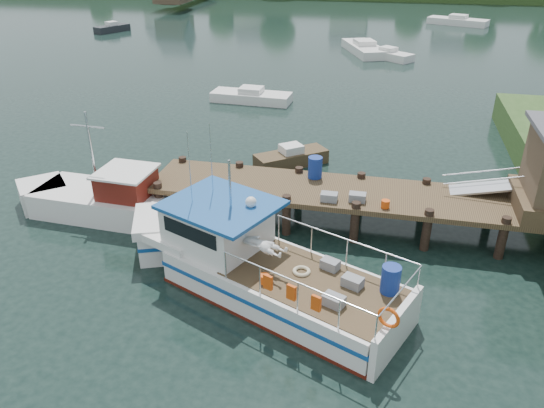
% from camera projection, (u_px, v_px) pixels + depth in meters
% --- Properties ---
extents(ground_plane, '(160.00, 160.00, 0.00)m').
position_uv_depth(ground_plane, '(305.00, 219.00, 20.87)').
color(ground_plane, black).
extents(dock, '(16.60, 3.00, 4.78)m').
position_uv_depth(dock, '(490.00, 182.00, 18.59)').
color(dock, '#463521').
rests_on(dock, ground).
extents(lobster_boat, '(9.95, 6.19, 4.96)m').
position_uv_depth(lobster_boat, '(250.00, 262.00, 16.55)').
color(lobster_boat, silver).
rests_on(lobster_boat, ground).
extents(work_boat, '(8.00, 2.75, 4.20)m').
position_uv_depth(work_boat, '(109.00, 199.00, 20.89)').
color(work_boat, silver).
rests_on(work_boat, ground).
extents(moored_rowboat, '(3.50, 3.16, 1.03)m').
position_uv_depth(moored_rowboat, '(291.00, 158.00, 25.45)').
color(moored_rowboat, '#463521').
rests_on(moored_rowboat, ground).
extents(moored_far, '(7.20, 4.59, 1.16)m').
position_uv_depth(moored_far, '(458.00, 21.00, 62.98)').
color(moored_far, silver).
rests_on(moored_far, ground).
extents(moored_a, '(5.31, 2.04, 0.96)m').
position_uv_depth(moored_a, '(251.00, 96.00, 34.87)').
color(moored_a, silver).
rests_on(moored_a, ground).
extents(moored_b, '(4.66, 4.06, 1.03)m').
position_uv_depth(moored_b, '(388.00, 54.00, 46.44)').
color(moored_b, silver).
rests_on(moored_b, ground).
extents(moored_d, '(4.74, 7.27, 1.17)m').
position_uv_depth(moored_d, '(364.00, 48.00, 48.59)').
color(moored_d, silver).
rests_on(moored_d, ground).
extents(moored_e, '(2.98, 4.16, 1.10)m').
position_uv_depth(moored_e, '(112.00, 28.00, 58.65)').
color(moored_e, black).
rests_on(moored_e, ground).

